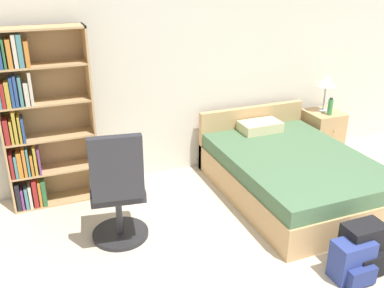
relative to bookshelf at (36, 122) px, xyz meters
The scene contains 9 objects.
wall_back 2.07m from the bookshelf, ahead, with size 9.00×0.06×2.60m.
bookshelf is the anchor object (origin of this frame).
bed 2.76m from the bookshelf, 17.09° to the right, with size 1.42×2.01×0.75m.
office_chair 1.23m from the bookshelf, 59.78° to the right, with size 0.55×0.62×1.13m.
nightstand 3.61m from the bookshelf, ahead, with size 0.43×0.47×0.60m.
table_lamp 3.55m from the bookshelf, ahead, with size 0.23×0.23×0.50m.
water_bottle 3.55m from the bookshelf, ahead, with size 0.06×0.06×0.23m.
backpack_blue 3.23m from the bookshelf, 44.46° to the right, with size 0.33×0.27×0.34m.
backpack_black 3.29m from the bookshelf, 41.69° to the right, with size 0.35×0.29×0.43m.
Camera 1 is at (-2.04, -1.38, 2.42)m, focal length 40.00 mm.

